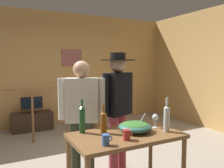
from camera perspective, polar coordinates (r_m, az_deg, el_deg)
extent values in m
plane|color=#9E9384|center=(3.66, -1.97, -19.67)|extent=(8.00, 8.00, 0.00)
cube|color=tan|center=(5.92, -13.45, 3.79)|extent=(6.15, 0.10, 2.81)
cube|color=tan|center=(5.90, 22.36, 3.54)|extent=(0.10, 4.11, 2.81)
cube|color=#9A5552|center=(5.95, -10.05, 6.49)|extent=(0.52, 0.03, 0.43)
cylinder|color=brown|center=(4.66, -19.32, -7.76)|extent=(0.04, 0.04, 1.03)
cylinder|color=brown|center=(4.79, -11.29, -7.20)|extent=(0.04, 0.04, 1.03)
cylinder|color=brown|center=(5.01, -3.85, -6.56)|extent=(0.04, 0.04, 1.03)
cube|color=brown|center=(4.54, -23.73, -1.32)|extent=(3.44, 0.07, 0.05)
cube|color=brown|center=(5.00, -3.85, -6.00)|extent=(0.10, 0.10, 1.13)
cube|color=#38281E|center=(5.60, -19.45, -8.86)|extent=(0.90, 0.40, 0.41)
cube|color=black|center=(5.55, -19.52, -6.70)|extent=(0.20, 0.12, 0.02)
cylinder|color=black|center=(5.54, -19.53, -6.20)|extent=(0.03, 0.03, 0.08)
cube|color=black|center=(5.48, -19.54, -4.49)|extent=(0.47, 0.06, 0.27)
cube|color=black|center=(5.46, -19.50, -4.53)|extent=(0.43, 0.01, 0.24)
cube|color=brown|center=(2.53, 3.57, -12.85)|extent=(1.20, 0.68, 0.04)
cylinder|color=brown|center=(3.19, 9.68, -16.42)|extent=(0.05, 0.05, 0.74)
ellipsoid|color=#337060|center=(2.60, 5.81, -10.67)|extent=(0.37, 0.37, 0.11)
ellipsoid|color=#38702D|center=(2.59, 5.82, -10.06)|extent=(0.31, 0.31, 0.05)
cylinder|color=silver|center=(2.63, 7.20, -9.43)|extent=(0.14, 0.01, 0.19)
cylinder|color=silver|center=(2.79, 10.77, -10.69)|extent=(0.06, 0.06, 0.01)
cylinder|color=silver|center=(2.78, 10.79, -9.76)|extent=(0.01, 0.01, 0.09)
ellipsoid|color=silver|center=(2.76, 10.82, -8.23)|extent=(0.07, 0.07, 0.08)
cylinder|color=silver|center=(2.63, 13.56, -8.76)|extent=(0.07, 0.07, 0.27)
cone|color=silver|center=(2.60, 13.63, -5.57)|extent=(0.07, 0.07, 0.03)
cylinder|color=silver|center=(2.59, 13.66, -4.31)|extent=(0.03, 0.03, 0.09)
cylinder|color=#1E5628|center=(2.55, -7.51, -9.08)|extent=(0.07, 0.07, 0.27)
cone|color=#1E5628|center=(2.51, -7.55, -5.73)|extent=(0.07, 0.07, 0.03)
cylinder|color=#1E5628|center=(2.50, -7.56, -4.62)|extent=(0.02, 0.02, 0.07)
cylinder|color=brown|center=(2.51, -2.13, -9.91)|extent=(0.07, 0.07, 0.22)
cone|color=brown|center=(2.49, -2.14, -7.17)|extent=(0.07, 0.07, 0.03)
cylinder|color=brown|center=(2.47, -2.14, -6.00)|extent=(0.03, 0.03, 0.07)
cylinder|color=#B7332D|center=(2.32, 3.70, -12.65)|extent=(0.07, 0.07, 0.11)
torus|color=#B7332D|center=(2.34, 4.73, -12.35)|extent=(0.05, 0.01, 0.05)
cylinder|color=#3866B2|center=(2.18, -1.62, -13.87)|extent=(0.07, 0.07, 0.10)
torus|color=#3866B2|center=(2.19, -0.48, -13.56)|extent=(0.05, 0.01, 0.05)
cylinder|color=#2D3323|center=(3.11, -5.71, -16.34)|extent=(0.13, 0.13, 0.79)
cylinder|color=#2D3323|center=(3.12, -9.16, -16.32)|extent=(0.13, 0.13, 0.79)
cube|color=beige|center=(2.94, -7.59, -3.96)|extent=(0.47, 0.36, 0.56)
cylinder|color=beige|center=(2.93, -2.57, -3.65)|extent=(0.09, 0.09, 0.53)
cylinder|color=beige|center=(2.96, -12.58, -3.70)|extent=(0.09, 0.09, 0.53)
sphere|color=tan|center=(2.90, -7.69, 3.66)|extent=(0.22, 0.22, 0.22)
cylinder|color=#9E3842|center=(3.38, 2.42, -14.26)|extent=(0.13, 0.13, 0.82)
cylinder|color=#9E3842|center=(3.25, 0.40, -15.08)|extent=(0.13, 0.13, 0.82)
cube|color=black|center=(3.14, 1.46, -2.50)|extent=(0.45, 0.35, 0.58)
cylinder|color=black|center=(3.34, 4.13, -1.81)|extent=(0.09, 0.09, 0.55)
cylinder|color=black|center=(2.95, -1.54, -2.71)|extent=(0.09, 0.09, 0.55)
sphere|color=#D8A884|center=(3.12, 1.48, 4.91)|extent=(0.23, 0.23, 0.23)
cylinder|color=black|center=(3.12, 1.48, 6.05)|extent=(0.48, 0.48, 0.01)
cylinder|color=black|center=(3.12, 1.49, 6.97)|extent=(0.22, 0.22, 0.10)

